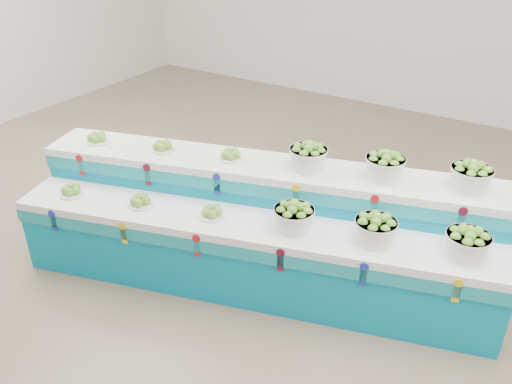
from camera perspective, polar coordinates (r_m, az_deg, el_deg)
ground at (r=5.16m, az=-3.37°, el=-7.26°), size 10.00×10.00×0.00m
display_stand at (r=4.69m, az=0.00°, el=-3.84°), size 4.31×2.18×1.02m
plate_lower_left at (r=5.02m, az=-19.43°, el=0.22°), size 0.27×0.27×0.10m
plate_lower_mid at (r=4.68m, az=-12.46°, el=-0.91°), size 0.27×0.27×0.10m
plate_lower_right at (r=4.43m, az=-4.81°, el=-2.14°), size 0.27×0.27×0.10m
basket_lower_left at (r=4.22m, az=4.15°, el=-2.71°), size 0.41×0.41×0.24m
basket_lower_mid at (r=4.16m, az=12.87°, el=-3.96°), size 0.41×0.41×0.24m
basket_lower_right at (r=4.20m, az=22.00°, el=-5.17°), size 0.41×0.41×0.24m
plate_upper_left at (r=5.28m, az=-16.91°, el=5.70°), size 0.27×0.27×0.10m
plate_upper_mid at (r=4.95m, az=-10.11°, el=4.98°), size 0.27×0.27×0.10m
plate_upper_right at (r=4.71m, az=-2.76°, el=4.13°), size 0.27×0.27×0.10m
basket_upper_left at (r=4.52m, az=5.71°, el=3.86°), size 0.41×0.41×0.24m
basket_upper_mid at (r=4.47m, az=13.85°, el=2.78°), size 0.41×0.41×0.24m
basket_upper_right at (r=4.51m, az=22.33°, el=1.59°), size 0.41×0.41×0.24m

